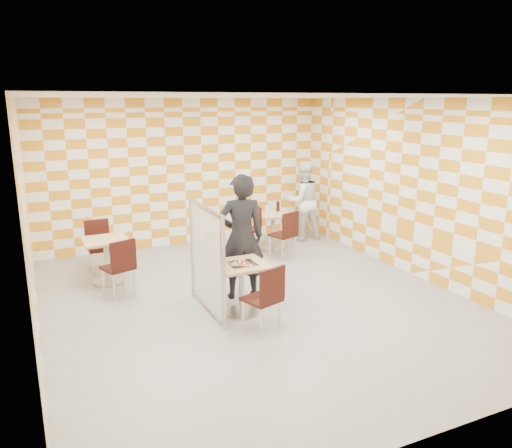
{
  "coord_description": "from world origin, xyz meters",
  "views": [
    {
      "loc": [
        -2.94,
        -6.39,
        2.95
      ],
      "look_at": [
        0.1,
        0.2,
        1.15
      ],
      "focal_mm": 35.0,
      "sensor_mm": 36.0,
      "label": 1
    }
  ],
  "objects_px": {
    "sport_bottle": "(266,208)",
    "chair_second_front": "(286,231)",
    "chair_empty_far": "(99,242)",
    "chair_main_front": "(267,294)",
    "soda_bottle": "(278,206)",
    "second_table": "(273,225)",
    "chair_second_side": "(253,225)",
    "man_dark": "(241,237)",
    "empty_table": "(106,253)",
    "main_table": "(241,280)",
    "partition": "(206,258)",
    "chair_empty_near": "(120,263)",
    "man_white": "(303,201)"
  },
  "relations": [
    {
      "from": "chair_main_front",
      "to": "main_table",
      "type": "bearing_deg",
      "value": 93.72
    },
    {
      "from": "empty_table",
      "to": "soda_bottle",
      "type": "xyz_separation_m",
      "value": [
        3.53,
        0.69,
        0.34
      ]
    },
    {
      "from": "chair_empty_near",
      "to": "man_white",
      "type": "distance_m",
      "value": 4.52
    },
    {
      "from": "chair_empty_far",
      "to": "soda_bottle",
      "type": "height_order",
      "value": "soda_bottle"
    },
    {
      "from": "chair_second_front",
      "to": "chair_empty_near",
      "type": "distance_m",
      "value": 3.26
    },
    {
      "from": "sport_bottle",
      "to": "chair_second_front",
      "type": "bearing_deg",
      "value": -87.17
    },
    {
      "from": "sport_bottle",
      "to": "man_white",
      "type": "bearing_deg",
      "value": 15.68
    },
    {
      "from": "chair_second_side",
      "to": "man_dark",
      "type": "relative_size",
      "value": 0.48
    },
    {
      "from": "chair_empty_near",
      "to": "soda_bottle",
      "type": "bearing_deg",
      "value": 22.67
    },
    {
      "from": "chair_second_front",
      "to": "man_dark",
      "type": "bearing_deg",
      "value": -137.45
    },
    {
      "from": "man_white",
      "to": "chair_second_side",
      "type": "bearing_deg",
      "value": 18.1
    },
    {
      "from": "chair_empty_near",
      "to": "chair_empty_far",
      "type": "relative_size",
      "value": 1.0
    },
    {
      "from": "chair_empty_far",
      "to": "main_table",
      "type": "bearing_deg",
      "value": -60.1
    },
    {
      "from": "chair_main_front",
      "to": "chair_empty_far",
      "type": "bearing_deg",
      "value": 115.14
    },
    {
      "from": "empty_table",
      "to": "chair_empty_far",
      "type": "distance_m",
      "value": 0.63
    },
    {
      "from": "second_table",
      "to": "chair_empty_near",
      "type": "xyz_separation_m",
      "value": [
        -3.26,
        -1.32,
        0.04
      ]
    },
    {
      "from": "second_table",
      "to": "man_dark",
      "type": "relative_size",
      "value": 0.39
    },
    {
      "from": "second_table",
      "to": "sport_bottle",
      "type": "relative_size",
      "value": 3.75
    },
    {
      "from": "chair_empty_near",
      "to": "chair_empty_far",
      "type": "distance_m",
      "value": 1.38
    },
    {
      "from": "sport_bottle",
      "to": "chair_main_front",
      "type": "bearing_deg",
      "value": -115.8
    },
    {
      "from": "chair_main_front",
      "to": "chair_empty_near",
      "type": "xyz_separation_m",
      "value": [
        -1.48,
        2.05,
        0.0
      ]
    },
    {
      "from": "chair_empty_far",
      "to": "man_white",
      "type": "bearing_deg",
      "value": 4.59
    },
    {
      "from": "chair_empty_far",
      "to": "chair_empty_near",
      "type": "bearing_deg",
      "value": -84.53
    },
    {
      "from": "second_table",
      "to": "chair_empty_far",
      "type": "xyz_separation_m",
      "value": [
        -3.39,
        0.05,
        0.04
      ]
    },
    {
      "from": "second_table",
      "to": "partition",
      "type": "relative_size",
      "value": 0.48
    },
    {
      "from": "chair_second_side",
      "to": "man_white",
      "type": "xyz_separation_m",
      "value": [
        1.35,
        0.36,
        0.31
      ]
    },
    {
      "from": "empty_table",
      "to": "chair_second_front",
      "type": "distance_m",
      "value": 3.3
    },
    {
      "from": "empty_table",
      "to": "soda_bottle",
      "type": "height_order",
      "value": "soda_bottle"
    },
    {
      "from": "second_table",
      "to": "chair_second_side",
      "type": "bearing_deg",
      "value": 175.77
    },
    {
      "from": "chair_main_front",
      "to": "partition",
      "type": "bearing_deg",
      "value": 114.08
    },
    {
      "from": "empty_table",
      "to": "chair_empty_far",
      "type": "bearing_deg",
      "value": 92.86
    },
    {
      "from": "man_dark",
      "to": "sport_bottle",
      "type": "bearing_deg",
      "value": -112.52
    },
    {
      "from": "chair_second_side",
      "to": "man_dark",
      "type": "xyz_separation_m",
      "value": [
        -1.14,
        -2.11,
        0.41
      ]
    },
    {
      "from": "chair_empty_near",
      "to": "empty_table",
      "type": "bearing_deg",
      "value": 97.67
    },
    {
      "from": "main_table",
      "to": "second_table",
      "type": "relative_size",
      "value": 1.0
    },
    {
      "from": "man_white",
      "to": "soda_bottle",
      "type": "distance_m",
      "value": 0.8
    },
    {
      "from": "chair_main_front",
      "to": "man_dark",
      "type": "distance_m",
      "value": 1.38
    },
    {
      "from": "chair_main_front",
      "to": "man_white",
      "type": "height_order",
      "value": "man_white"
    },
    {
      "from": "main_table",
      "to": "empty_table",
      "type": "distance_m",
      "value": 2.59
    },
    {
      "from": "chair_main_front",
      "to": "soda_bottle",
      "type": "relative_size",
      "value": 4.02
    },
    {
      "from": "chair_second_front",
      "to": "sport_bottle",
      "type": "bearing_deg",
      "value": 92.83
    },
    {
      "from": "partition",
      "to": "man_white",
      "type": "xyz_separation_m",
      "value": [
        3.15,
        2.76,
        0.06
      ]
    },
    {
      "from": "main_table",
      "to": "partition",
      "type": "relative_size",
      "value": 0.48
    },
    {
      "from": "chair_empty_far",
      "to": "sport_bottle",
      "type": "relative_size",
      "value": 4.62
    },
    {
      "from": "partition",
      "to": "man_white",
      "type": "bearing_deg",
      "value": 41.25
    },
    {
      "from": "chair_second_side",
      "to": "sport_bottle",
      "type": "xyz_separation_m",
      "value": [
        0.34,
        0.08,
        0.29
      ]
    },
    {
      "from": "sport_bottle",
      "to": "second_table",
      "type": "bearing_deg",
      "value": -48.36
    },
    {
      "from": "chair_empty_far",
      "to": "chair_second_front",
      "type": "bearing_deg",
      "value": -12.4
    },
    {
      "from": "empty_table",
      "to": "sport_bottle",
      "type": "distance_m",
      "value": 3.35
    },
    {
      "from": "chair_second_front",
      "to": "sport_bottle",
      "type": "relative_size",
      "value": 4.62
    }
  ]
}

